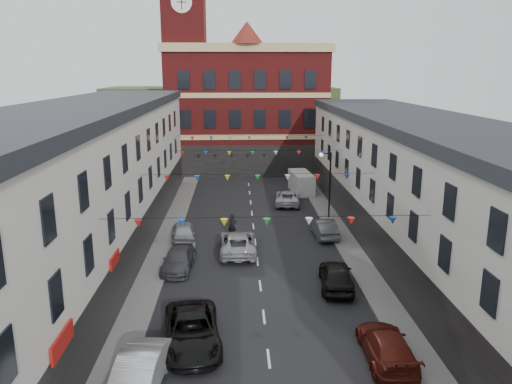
{
  "coord_description": "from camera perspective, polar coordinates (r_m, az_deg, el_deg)",
  "views": [
    {
      "loc": [
        -1.4,
        -28.39,
        12.89
      ],
      "look_at": [
        0.1,
        8.97,
        3.75
      ],
      "focal_mm": 35.0,
      "sensor_mm": 36.0,
      "label": 1
    }
  ],
  "objects": [
    {
      "name": "car_left_c",
      "position": [
        24.91,
        -7.34,
        -15.46
      ],
      "size": [
        3.27,
        5.94,
        1.58
      ],
      "primitive_type": "imported",
      "rotation": [
        0.0,
        0.0,
        0.12
      ],
      "color": "black",
      "rests_on": "ground"
    },
    {
      "name": "car_left_e",
      "position": [
        38.66,
        -8.3,
        -4.76
      ],
      "size": [
        2.27,
        4.46,
        1.45
      ],
      "primitive_type": "imported",
      "rotation": [
        0.0,
        0.0,
        0.13
      ],
      "color": "#9CA0A4",
      "rests_on": "ground"
    },
    {
      "name": "pedestrian",
      "position": [
        39.57,
        -2.73,
        -3.85
      ],
      "size": [
        0.8,
        0.65,
        1.89
      ],
      "primitive_type": "imported",
      "rotation": [
        0.0,
        0.0,
        -0.32
      ],
      "color": "black",
      "rests_on": "ground"
    },
    {
      "name": "clock_tower",
      "position": [
        63.72,
        -8.08,
        15.44
      ],
      "size": [
        5.6,
        5.6,
        30.0
      ],
      "color": "maroon",
      "rests_on": "ground"
    },
    {
      "name": "car_left_b",
      "position": [
        22.14,
        -13.38,
        -19.74
      ],
      "size": [
        2.24,
        5.08,
        1.62
      ],
      "primitive_type": "imported",
      "rotation": [
        0.0,
        0.0,
        -0.11
      ],
      "color": "silver",
      "rests_on": "ground"
    },
    {
      "name": "pavement_right",
      "position": [
        34.01,
        12.15,
        -8.73
      ],
      "size": [
        1.8,
        64.0,
        0.15
      ],
      "primitive_type": "cube",
      "color": "#605E5B",
      "rests_on": "ground"
    },
    {
      "name": "car_right_e",
      "position": [
        40.03,
        7.76,
        -4.09
      ],
      "size": [
        1.83,
        4.49,
        1.45
      ],
      "primitive_type": "imported",
      "rotation": [
        0.0,
        0.0,
        3.21
      ],
      "color": "#4E5256",
      "rests_on": "ground"
    },
    {
      "name": "white_van",
      "position": [
        54.1,
        5.19,
        1.09
      ],
      "size": [
        2.4,
        5.15,
        2.21
      ],
      "primitive_type": "cube",
      "rotation": [
        0.0,
        0.0,
        0.1
      ],
      "color": "silver",
      "rests_on": "ground"
    },
    {
      "name": "moving_car",
      "position": [
        36.22,
        -2.1,
        -5.82
      ],
      "size": [
        2.65,
        5.61,
        1.55
      ],
      "primitive_type": "imported",
      "rotation": [
        0.0,
        0.0,
        3.16
      ],
      "color": "#9FA0A5",
      "rests_on": "ground"
    },
    {
      "name": "civic_building",
      "position": [
        66.52,
        -1.1,
        9.63
      ],
      "size": [
        20.6,
        13.3,
        18.5
      ],
      "color": "maroon",
      "rests_on": "ground"
    },
    {
      "name": "terrace_right",
      "position": [
        33.2,
        21.18,
        -1.23
      ],
      "size": [
        8.4,
        56.0,
        9.7
      ],
      "color": "beige",
      "rests_on": "ground"
    },
    {
      "name": "street_lamp",
      "position": [
        44.06,
        8.15,
        1.82
      ],
      "size": [
        1.1,
        0.36,
        6.0
      ],
      "color": "black",
      "rests_on": "ground"
    },
    {
      "name": "car_right_c",
      "position": [
        24.38,
        14.7,
        -16.7
      ],
      "size": [
        2.16,
        5.04,
        1.45
      ],
      "primitive_type": "imported",
      "rotation": [
        0.0,
        0.0,
        3.11
      ],
      "color": "#561811",
      "rests_on": "ground"
    },
    {
      "name": "car_right_f",
      "position": [
        49.25,
        3.6,
        -0.63
      ],
      "size": [
        2.83,
        5.23,
        1.39
      ],
      "primitive_type": "imported",
      "rotation": [
        0.0,
        0.0,
        3.03
      ],
      "color": "silver",
      "rests_on": "ground"
    },
    {
      "name": "distant_hill",
      "position": [
        90.77,
        -3.98,
        8.71
      ],
      "size": [
        40.0,
        14.0,
        10.0
      ],
      "primitive_type": "cube",
      "color": "#2C4B23",
      "rests_on": "ground"
    },
    {
      "name": "ground",
      "position": [
        31.21,
        0.49,
        -10.66
      ],
      "size": [
        160.0,
        160.0,
        0.0
      ],
      "primitive_type": "plane",
      "color": "black",
      "rests_on": "ground"
    },
    {
      "name": "pavement_left",
      "position": [
        33.44,
        -11.73,
        -9.11
      ],
      "size": [
        1.8,
        64.0,
        0.15
      ],
      "primitive_type": "cube",
      "color": "#605E5B",
      "rests_on": "ground"
    },
    {
      "name": "car_left_d",
      "position": [
        33.8,
        -8.83,
        -7.63
      ],
      "size": [
        2.18,
        4.74,
        1.34
      ],
      "primitive_type": "imported",
      "rotation": [
        0.0,
        0.0,
        -0.07
      ],
      "color": "#3C3E43",
      "rests_on": "ground"
    },
    {
      "name": "car_right_d",
      "position": [
        30.98,
        9.17,
        -9.4
      ],
      "size": [
        2.39,
        4.93,
        1.62
      ],
      "primitive_type": "imported",
      "rotation": [
        0.0,
        0.0,
        3.04
      ],
      "color": "black",
      "rests_on": "ground"
    },
    {
      "name": "terrace_left",
      "position": [
        32.07,
        -21.11,
        -0.81
      ],
      "size": [
        8.4,
        56.0,
        10.7
      ],
      "color": "silver",
      "rests_on": "ground"
    }
  ]
}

